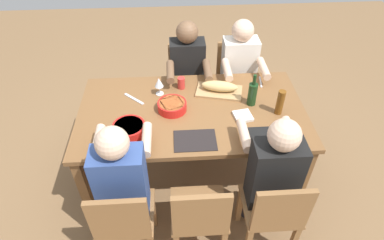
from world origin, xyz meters
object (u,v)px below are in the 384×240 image
(chair_far_left, at_px, (274,212))
(beer_bottle, at_px, (280,102))
(chair_near_left, at_px, (235,77))
(diner_far_left, at_px, (272,172))
(chair_far_right, at_px, (124,220))
(serving_bowl_greens, at_px, (129,129))
(chair_near_center, at_px, (187,79))
(cutting_board, at_px, (219,91))
(diner_near_left, at_px, (240,69))
(napkin_stack, at_px, (243,116))
(chair_far_center, at_px, (200,216))
(bread_loaf, at_px, (219,86))
(cup_near_center, at_px, (181,83))
(serving_bowl_fruit, at_px, (172,106))
(wine_glass, at_px, (159,83))
(dining_table, at_px, (192,117))
(diner_far_right, at_px, (122,179))
(diner_near_center, at_px, (188,71))
(wine_bottle, at_px, (252,94))

(chair_far_left, bearing_deg, beer_bottle, -103.70)
(chair_near_left, bearing_deg, diner_far_left, 90.00)
(chair_far_right, height_order, serving_bowl_greens, chair_far_right)
(chair_near_center, bearing_deg, cutting_board, 112.88)
(diner_near_left, relative_size, napkin_stack, 8.57)
(chair_near_center, distance_m, diner_far_left, 1.60)
(napkin_stack, bearing_deg, chair_near_center, -67.03)
(chair_far_center, height_order, bread_loaf, same)
(cutting_board, xyz_separation_m, cup_near_center, (0.33, -0.09, 0.04))
(serving_bowl_fruit, distance_m, wine_glass, 0.26)
(serving_bowl_greens, bearing_deg, chair_near_left, -132.98)
(dining_table, xyz_separation_m, chair_far_center, (0.00, 0.84, -0.18))
(beer_bottle, bearing_deg, chair_far_left, 76.30)
(bread_loaf, height_order, napkin_stack, bread_loaf)
(napkin_stack, bearing_deg, diner_far_left, 101.87)
(dining_table, relative_size, diner_far_right, 1.58)
(chair_far_right, bearing_deg, chair_near_left, -121.71)
(chair_far_right, height_order, wine_glass, wine_glass)
(serving_bowl_greens, bearing_deg, chair_far_left, 149.68)
(wine_glass, bearing_deg, bread_loaf, 178.98)
(chair_far_right, height_order, cutting_board, chair_far_right)
(dining_table, xyz_separation_m, diner_far_left, (-0.52, 0.66, 0.03))
(chair_far_center, relative_size, chair_far_left, 1.00)
(chair_far_right, bearing_deg, diner_near_center, -109.12)
(diner_far_left, bearing_deg, serving_bowl_fruit, -44.54)
(diner_far_right, distance_m, serving_bowl_fruit, 0.77)
(wine_glass, bearing_deg, diner_near_center, -123.09)
(beer_bottle, distance_m, napkin_stack, 0.32)
(diner_far_left, relative_size, wine_bottle, 4.14)
(chair_far_right, bearing_deg, cutting_board, -125.84)
(cutting_board, bearing_deg, chair_far_right, 54.16)
(chair_far_right, distance_m, cup_near_center, 1.28)
(chair_near_left, bearing_deg, cup_near_center, 41.13)
(diner_near_center, distance_m, serving_bowl_greens, 1.04)
(chair_far_right, bearing_deg, wine_glass, -102.95)
(serving_bowl_greens, xyz_separation_m, bread_loaf, (-0.75, -0.48, 0.02))
(chair_far_right, height_order, chair_far_center, same)
(diner_near_left, distance_m, beer_bottle, 0.78)
(chair_far_center, xyz_separation_m, wine_glass, (0.27, -1.09, 0.37))
(beer_bottle, bearing_deg, napkin_stack, 6.76)
(chair_near_center, distance_m, chair_near_left, 0.52)
(diner_far_right, height_order, cutting_board, diner_far_right)
(wine_bottle, bearing_deg, diner_near_center, -50.02)
(chair_far_center, xyz_separation_m, chair_near_left, (-0.52, -1.69, 0.00))
(bread_loaf, bearing_deg, cutting_board, 0.00)
(chair_far_left, height_order, cup_near_center, chair_far_left)
(chair_near_left, height_order, napkin_stack, chair_near_left)
(chair_near_center, bearing_deg, diner_near_left, 160.57)
(chair_far_left, xyz_separation_m, serving_bowl_fruit, (0.68, -0.86, 0.30))
(chair_near_center, height_order, bread_loaf, same)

